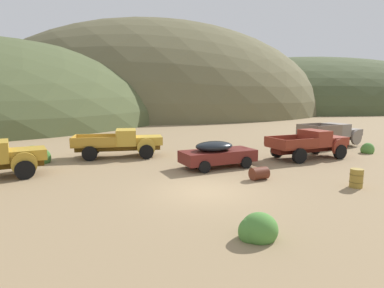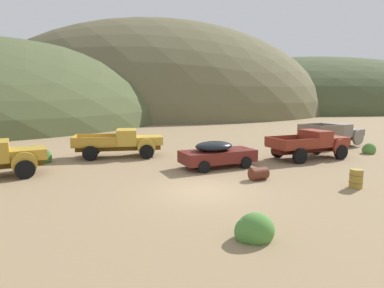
{
  "view_description": "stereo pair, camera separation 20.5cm",
  "coord_description": "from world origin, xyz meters",
  "px_view_note": "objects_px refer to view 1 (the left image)",
  "views": [
    {
      "loc": [
        -4.06,
        -12.72,
        4.16
      ],
      "look_at": [
        0.97,
        5.65,
        1.23
      ],
      "focal_mm": 29.31,
      "sensor_mm": 36.0,
      "label": 1
    },
    {
      "loc": [
        -3.86,
        -12.78,
        4.16
      ],
      "look_at": [
        0.97,
        5.65,
        1.23
      ],
      "focal_mm": 29.31,
      "sensor_mm": 36.0,
      "label": 2
    }
  ],
  "objects_px": {
    "oil_drum_tipped": "(259,173)",
    "truck_rust_red": "(313,143)",
    "truck_primer_gray": "(333,134)",
    "car_oxblood": "(220,153)",
    "oil_drum_by_truck": "(356,178)",
    "truck_faded_yellow": "(125,142)"
  },
  "relations": [
    {
      "from": "oil_drum_tipped",
      "to": "truck_rust_red",
      "type": "bearing_deg",
      "value": 34.02
    },
    {
      "from": "truck_rust_red",
      "to": "truck_primer_gray",
      "type": "distance_m",
      "value": 6.16
    },
    {
      "from": "car_oxblood",
      "to": "truck_rust_red",
      "type": "bearing_deg",
      "value": -1.61
    },
    {
      "from": "car_oxblood",
      "to": "oil_drum_by_truck",
      "type": "height_order",
      "value": "car_oxblood"
    },
    {
      "from": "truck_rust_red",
      "to": "oil_drum_tipped",
      "type": "distance_m",
      "value": 7.44
    },
    {
      "from": "truck_faded_yellow",
      "to": "oil_drum_tipped",
      "type": "xyz_separation_m",
      "value": [
        6.11,
        -7.89,
        -0.67
      ]
    },
    {
      "from": "car_oxblood",
      "to": "oil_drum_by_truck",
      "type": "bearing_deg",
      "value": -60.04
    },
    {
      "from": "truck_faded_yellow",
      "to": "oil_drum_by_truck",
      "type": "relative_size",
      "value": 7.01
    },
    {
      "from": "truck_primer_gray",
      "to": "truck_rust_red",
      "type": "bearing_deg",
      "value": -153.29
    },
    {
      "from": "truck_rust_red",
      "to": "car_oxblood",
      "type": "bearing_deg",
      "value": -179.95
    },
    {
      "from": "truck_faded_yellow",
      "to": "car_oxblood",
      "type": "height_order",
      "value": "truck_faded_yellow"
    },
    {
      "from": "truck_faded_yellow",
      "to": "truck_rust_red",
      "type": "height_order",
      "value": "same"
    },
    {
      "from": "oil_drum_tipped",
      "to": "oil_drum_by_truck",
      "type": "bearing_deg",
      "value": -33.3
    },
    {
      "from": "truck_faded_yellow",
      "to": "truck_rust_red",
      "type": "bearing_deg",
      "value": -12.73
    },
    {
      "from": "truck_faded_yellow",
      "to": "truck_rust_red",
      "type": "xyz_separation_m",
      "value": [
        12.25,
        -3.75,
        -0.0
      ]
    },
    {
      "from": "oil_drum_tipped",
      "to": "truck_faded_yellow",
      "type": "bearing_deg",
      "value": 127.73
    },
    {
      "from": "truck_faded_yellow",
      "to": "truck_primer_gray",
      "type": "relative_size",
      "value": 1.01
    },
    {
      "from": "truck_faded_yellow",
      "to": "car_oxblood",
      "type": "xyz_separation_m",
      "value": [
        5.17,
        -4.75,
        -0.17
      ]
    },
    {
      "from": "truck_rust_red",
      "to": "oil_drum_tipped",
      "type": "height_order",
      "value": "truck_rust_red"
    },
    {
      "from": "oil_drum_by_truck",
      "to": "truck_primer_gray",
      "type": "bearing_deg",
      "value": 55.13
    },
    {
      "from": "truck_rust_red",
      "to": "oil_drum_by_truck",
      "type": "distance_m",
      "value": 7.03
    },
    {
      "from": "truck_primer_gray",
      "to": "truck_faded_yellow",
      "type": "bearing_deg",
      "value": 168.17
    }
  ]
}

